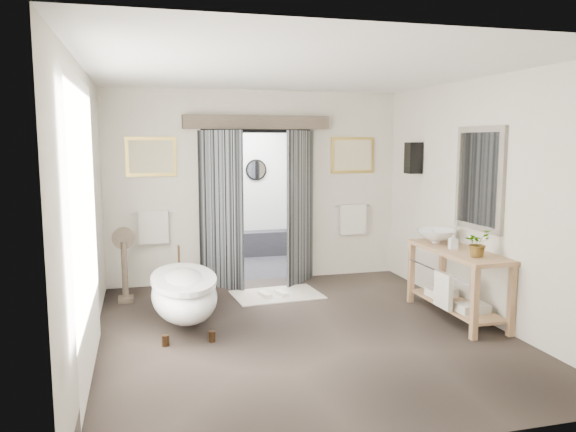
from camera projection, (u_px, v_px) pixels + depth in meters
The scene contains 13 objects.
ground_plane at pixel (301, 332), 6.36m from camera, with size 5.00×5.00×0.00m, color #4B3E36.
room_shell at pixel (302, 169), 5.97m from camera, with size 4.52×5.02×2.91m.
shower_room at pixel (240, 210), 10.06m from camera, with size 2.22×2.01×2.51m.
back_wall_dressing at pixel (259, 180), 8.37m from camera, with size 3.82×0.71×2.52m.
clawfoot_tub at pixel (184, 293), 6.50m from camera, with size 0.75×1.67×0.81m.
vanity at pixel (456, 278), 6.80m from camera, with size 0.57×1.60×0.85m.
pedestal_mirror at pixel (125, 270), 7.49m from camera, with size 0.30×0.19×1.02m.
rug at pixel (277, 295), 7.87m from camera, with size 1.20×0.80×0.01m, color silver.
slippers at pixel (273, 294), 7.79m from camera, with size 0.41×0.28×0.05m.
basin at pixel (436, 236), 7.17m from camera, with size 0.51×0.51×0.17m, color white.
plant at pixel (478, 243), 6.33m from camera, with size 0.28×0.25×0.31m, color gray.
soap_bottle_a at pixel (453, 241), 6.77m from camera, with size 0.09×0.09×0.20m, color gray.
soap_bottle_b at pixel (433, 236), 7.28m from camera, with size 0.12×0.12×0.16m, color gray.
Camera 1 is at (-1.71, -5.88, 2.16)m, focal length 35.00 mm.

